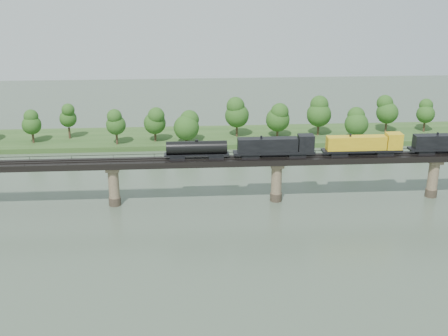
{
  "coord_description": "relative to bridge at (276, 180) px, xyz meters",
  "views": [
    {
      "loc": [
        -22.05,
        -98.93,
        54.69
      ],
      "look_at": [
        -13.06,
        30.0,
        9.0
      ],
      "focal_mm": 45.0,
      "sensor_mm": 36.0,
      "label": 1
    }
  ],
  "objects": [
    {
      "name": "far_treeline",
      "position": [
        -8.21,
        50.52,
        3.37
      ],
      "size": [
        289.06,
        17.54,
        13.6
      ],
      "color": "#382619",
      "rests_on": "far_bank"
    },
    {
      "name": "bridge",
      "position": [
        0.0,
        0.0,
        0.0
      ],
      "size": [
        236.0,
        30.0,
        11.5
      ],
      "color": "#473A2D",
      "rests_on": "ground"
    },
    {
      "name": "freight_train",
      "position": [
        13.86,
        -0.0,
        8.68
      ],
      "size": [
        80.23,
        3.13,
        5.52
      ],
      "color": "black",
      "rests_on": "bridge"
    },
    {
      "name": "bridge_superstructure",
      "position": [
        0.0,
        0.0,
        6.33
      ],
      "size": [
        220.0,
        4.9,
        0.75
      ],
      "color": "black",
      "rests_on": "bridge"
    },
    {
      "name": "far_bank",
      "position": [
        0.0,
        55.0,
        -4.66
      ],
      "size": [
        300.0,
        24.0,
        1.6
      ],
      "primitive_type": "cube",
      "color": "#2B4C1E",
      "rests_on": "ground"
    },
    {
      "name": "ground",
      "position": [
        0.0,
        -30.0,
        -5.46
      ],
      "size": [
        400.0,
        400.0,
        0.0
      ],
      "primitive_type": "plane",
      "color": "#3A4A3A",
      "rests_on": "ground"
    }
  ]
}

